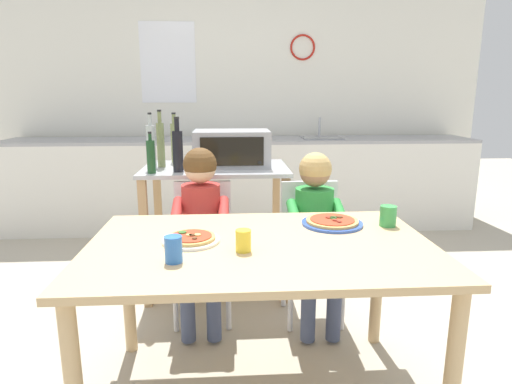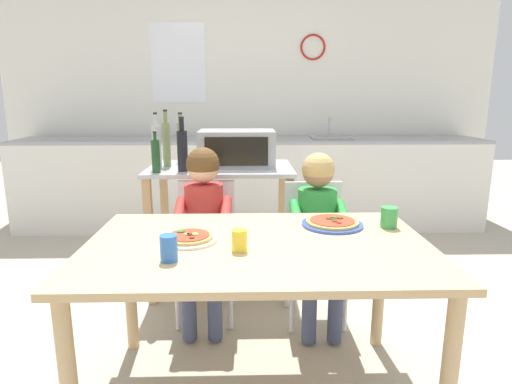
# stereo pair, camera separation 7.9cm
# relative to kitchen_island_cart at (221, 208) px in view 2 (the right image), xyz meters

# --- Properties ---
(ground_plane) EXTENTS (11.75, 11.75, 0.00)m
(ground_plane) POSITION_rel_kitchen_island_cart_xyz_m (0.22, 0.02, -0.57)
(ground_plane) COLOR #B7AD99
(back_wall_tiled) EXTENTS (5.14, 0.14, 2.70)m
(back_wall_tiled) POSITION_rel_kitchen_island_cart_xyz_m (0.21, 1.85, 0.78)
(back_wall_tiled) COLOR white
(back_wall_tiled) RESTS_ON ground
(kitchen_counter) EXTENTS (4.62, 0.60, 1.10)m
(kitchen_counter) POSITION_rel_kitchen_island_cart_xyz_m (0.22, 1.44, -0.12)
(kitchen_counter) COLOR silver
(kitchen_counter) RESTS_ON ground
(kitchen_island_cart) EXTENTS (0.96, 0.61, 0.86)m
(kitchen_island_cart) POSITION_rel_kitchen_island_cart_xyz_m (0.00, 0.00, 0.00)
(kitchen_island_cart) COLOR #B7BABF
(kitchen_island_cart) RESTS_ON ground
(toaster_oven) EXTENTS (0.50, 0.34, 0.24)m
(toaster_oven) POSITION_rel_kitchen_island_cart_xyz_m (0.11, 0.02, 0.41)
(toaster_oven) COLOR #999BA0
(toaster_oven) RESTS_ON kitchen_island_cart
(bottle_brown_beer) EXTENTS (0.06, 0.06, 0.34)m
(bottle_brown_beer) POSITION_rel_kitchen_island_cart_xyz_m (-0.23, -0.17, 0.43)
(bottle_brown_beer) COLOR black
(bottle_brown_beer) RESTS_ON kitchen_island_cart
(bottle_slim_sauce) EXTENTS (0.05, 0.05, 0.25)m
(bottle_slim_sauce) POSITION_rel_kitchen_island_cart_xyz_m (-0.38, -0.22, 0.39)
(bottle_slim_sauce) COLOR #1E4723
(bottle_slim_sauce) RESTS_ON kitchen_island_cart
(bottle_dark_olive_oil) EXTENTS (0.05, 0.05, 0.35)m
(bottle_dark_olive_oil) POSITION_rel_kitchen_island_cart_xyz_m (-0.29, 0.21, 0.43)
(bottle_dark_olive_oil) COLOR olive
(bottle_dark_olive_oil) RESTS_ON kitchen_island_cart
(bottle_squat_spirits) EXTENTS (0.06, 0.06, 0.36)m
(bottle_squat_spirits) POSITION_rel_kitchen_island_cart_xyz_m (-0.40, -0.09, 0.43)
(bottle_squat_spirits) COLOR #ADB7B2
(bottle_squat_spirits) RESTS_ON kitchen_island_cart
(bottle_clear_vinegar) EXTENTS (0.05, 0.05, 0.38)m
(bottle_clear_vinegar) POSITION_rel_kitchen_island_cart_xyz_m (-0.36, 0.02, 0.44)
(bottle_clear_vinegar) COLOR olive
(bottle_clear_vinegar) RESTS_ON kitchen_island_cart
(dining_table) EXTENTS (1.44, 0.91, 0.73)m
(dining_table) POSITION_rel_kitchen_island_cart_xyz_m (0.22, -1.15, 0.06)
(dining_table) COLOR tan
(dining_table) RESTS_ON ground
(dining_chair_left) EXTENTS (0.36, 0.36, 0.81)m
(dining_chair_left) POSITION_rel_kitchen_island_cart_xyz_m (-0.07, -0.38, -0.09)
(dining_chair_left) COLOR silver
(dining_chair_left) RESTS_ON ground
(dining_chair_right) EXTENTS (0.36, 0.36, 0.81)m
(dining_chair_right) POSITION_rel_kitchen_island_cart_xyz_m (0.58, -0.42, -0.09)
(dining_chair_right) COLOR silver
(dining_chair_right) RESTS_ON ground
(child_in_red_shirt) EXTENTS (0.32, 0.42, 1.02)m
(child_in_red_shirt) POSITION_rel_kitchen_island_cart_xyz_m (-0.07, -0.50, 0.09)
(child_in_red_shirt) COLOR #424C6B
(child_in_red_shirt) RESTS_ON ground
(child_in_green_shirt) EXTENTS (0.32, 0.42, 1.00)m
(child_in_green_shirt) POSITION_rel_kitchen_island_cart_xyz_m (0.58, -0.55, 0.07)
(child_in_green_shirt) COLOR #424C6B
(child_in_green_shirt) RESTS_ON ground
(pizza_plate_white) EXTENTS (0.24, 0.24, 0.03)m
(pizza_plate_white) POSITION_rel_kitchen_island_cart_xyz_m (-0.07, -1.12, 0.17)
(pizza_plate_white) COLOR white
(pizza_plate_white) RESTS_ON dining_table
(pizza_plate_blue_rimmed) EXTENTS (0.29, 0.29, 0.03)m
(pizza_plate_blue_rimmed) POSITION_rel_kitchen_island_cart_xyz_m (0.58, -0.92, 0.17)
(pizza_plate_blue_rimmed) COLOR #3356B7
(pizza_plate_blue_rimmed) RESTS_ON dining_table
(drinking_cup_green) EXTENTS (0.08, 0.08, 0.10)m
(drinking_cup_green) POSITION_rel_kitchen_island_cart_xyz_m (0.83, -0.95, 0.20)
(drinking_cup_green) COLOR green
(drinking_cup_green) RESTS_ON dining_table
(drinking_cup_yellow) EXTENTS (0.06, 0.06, 0.09)m
(drinking_cup_yellow) POSITION_rel_kitchen_island_cart_xyz_m (0.14, -1.24, 0.20)
(drinking_cup_yellow) COLOR yellow
(drinking_cup_yellow) RESTS_ON dining_table
(drinking_cup_blue) EXTENTS (0.07, 0.07, 0.10)m
(drinking_cup_blue) POSITION_rel_kitchen_island_cart_xyz_m (-0.12, -1.34, 0.20)
(drinking_cup_blue) COLOR blue
(drinking_cup_blue) RESTS_ON dining_table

